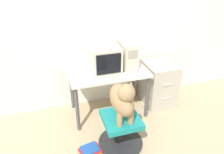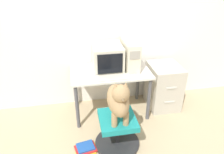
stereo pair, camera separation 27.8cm
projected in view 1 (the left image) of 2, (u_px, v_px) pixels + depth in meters
ground_plane at (115, 124)px, 3.15m from camera, size 12.00×12.00×0.00m
wall_back at (100, 23)px, 3.14m from camera, size 8.00×0.05×2.60m
desk at (108, 77)px, 3.13m from camera, size 1.11×0.65×0.71m
crt_monitor at (104, 58)px, 3.06m from camera, size 0.41×0.45×0.35m
pc_tower at (126, 54)px, 3.12m from camera, size 0.18×0.50×0.41m
keyboard at (113, 77)px, 2.89m from camera, size 0.45×0.16×0.03m
computer_mouse at (133, 74)px, 2.96m from camera, size 0.07×0.04×0.03m
office_chair at (121, 131)px, 2.72m from camera, size 0.57×0.57×0.43m
dog at (122, 99)px, 2.46m from camera, size 0.24×0.53×0.56m
filing_cabinet at (158, 83)px, 3.50m from camera, size 0.45×0.55×0.70m
book_stack_floor at (90, 150)px, 2.68m from camera, size 0.29×0.24×0.06m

